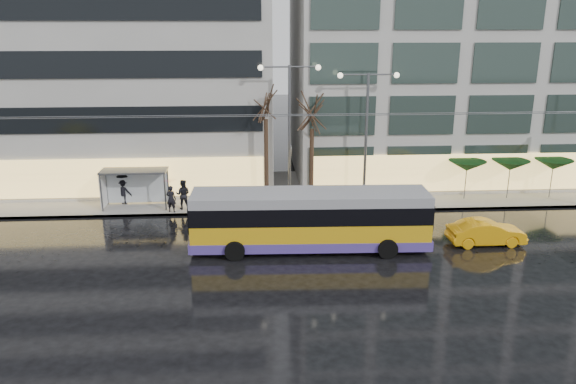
{
  "coord_description": "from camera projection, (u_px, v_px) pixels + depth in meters",
  "views": [
    {
      "loc": [
        -0.32,
        -24.76,
        11.75
      ],
      "look_at": [
        1.55,
        5.0,
        2.67
      ],
      "focal_mm": 35.0,
      "sensor_mm": 36.0,
      "label": 1
    }
  ],
  "objects": [
    {
      "name": "pedestrian_a",
      "position": [
        171.0,
        190.0,
        35.26
      ],
      "size": [
        1.17,
        1.18,
        2.19
      ],
      "color": "black",
      "rests_on": "sidewalk"
    },
    {
      "name": "parasol_c",
      "position": [
        553.0,
        165.0,
        38.06
      ],
      "size": [
        2.5,
        2.5,
        2.65
      ],
      "color": "#595B60",
      "rests_on": "sidewalk"
    },
    {
      "name": "tree_a",
      "position": [
        266.0,
        98.0,
        35.55
      ],
      "size": [
        3.2,
        3.2,
        8.4
      ],
      "color": "black",
      "rests_on": "sidewalk"
    },
    {
      "name": "pedestrian_c",
      "position": [
        123.0,
        188.0,
        36.94
      ],
      "size": [
        1.22,
        1.02,
        2.11
      ],
      "color": "black",
      "rests_on": "sidewalk"
    },
    {
      "name": "pedestrian_b",
      "position": [
        183.0,
        194.0,
        35.99
      ],
      "size": [
        0.99,
        0.8,
        1.94
      ],
      "color": "black",
      "rests_on": "sidewalk"
    },
    {
      "name": "building_right",
      "position": [
        505.0,
        9.0,
        42.67
      ],
      "size": [
        32.0,
        14.0,
        25.0
      ],
      "primitive_type": "cube",
      "color": "#A5A39D",
      "rests_on": "sidewalk"
    },
    {
      "name": "street_lamp_far",
      "position": [
        367.0,
        119.0,
        36.14
      ],
      "size": [
        3.96,
        0.36,
        8.53
      ],
      "color": "#595B60",
      "rests_on": "sidewalk"
    },
    {
      "name": "catenary",
      "position": [
        276.0,
        153.0,
        33.48
      ],
      "size": [
        42.24,
        5.12,
        7.0
      ],
      "color": "#595B60",
      "rests_on": "ground"
    },
    {
      "name": "taxi_b",
      "position": [
        486.0,
        232.0,
        30.7
      ],
      "size": [
        4.2,
        1.55,
        1.37
      ],
      "primitive_type": "imported",
      "rotation": [
        0.0,
        0.0,
        1.59
      ],
      "color": "#FDA90D",
      "rests_on": "ground"
    },
    {
      "name": "bus_shelter",
      "position": [
        129.0,
        180.0,
        36.21
      ],
      "size": [
        4.2,
        1.6,
        2.51
      ],
      "color": "#595B60",
      "rests_on": "sidewalk"
    },
    {
      "name": "trolleybus",
      "position": [
        310.0,
        222.0,
        29.73
      ],
      "size": [
        12.62,
        5.06,
        5.82
      ],
      "color": "gold",
      "rests_on": "ground"
    },
    {
      "name": "sidewalk",
      "position": [
        286.0,
        190.0,
        40.54
      ],
      "size": [
        80.0,
        10.0,
        0.15
      ],
      "primitive_type": "cube",
      "color": "gray",
      "rests_on": "ground"
    },
    {
      "name": "street_lamp_near",
      "position": [
        289.0,
        116.0,
        35.76
      ],
      "size": [
        3.96,
        0.36,
        9.03
      ],
      "color": "#595B60",
      "rests_on": "sidewalk"
    },
    {
      "name": "kerb",
      "position": [
        291.0,
        212.0,
        35.82
      ],
      "size": [
        80.0,
        0.1,
        0.15
      ],
      "primitive_type": "cube",
      "color": "slate",
      "rests_on": "ground"
    },
    {
      "name": "building_left",
      "position": [
        37.0,
        30.0,
        41.01
      ],
      "size": [
        34.0,
        14.0,
        22.0
      ],
      "primitive_type": "cube",
      "color": "#A5A39D",
      "rests_on": "sidewalk"
    },
    {
      "name": "parasol_a",
      "position": [
        467.0,
        166.0,
        37.71
      ],
      "size": [
        2.5,
        2.5,
        2.65
      ],
      "color": "#595B60",
      "rests_on": "sidewalk"
    },
    {
      "name": "tree_b",
      "position": [
        312.0,
        108.0,
        36.12
      ],
      "size": [
        3.2,
        3.2,
        7.7
      ],
      "color": "black",
      "rests_on": "sidewalk"
    },
    {
      "name": "parasol_b",
      "position": [
        510.0,
        165.0,
        37.89
      ],
      "size": [
        2.5,
        2.5,
        2.65
      ],
      "color": "#595B60",
      "rests_on": "sidewalk"
    },
    {
      "name": "ground",
      "position": [
        263.0,
        275.0,
        27.08
      ],
      "size": [
        140.0,
        140.0,
        0.0
      ],
      "primitive_type": "plane",
      "color": "black",
      "rests_on": "ground"
    }
  ]
}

